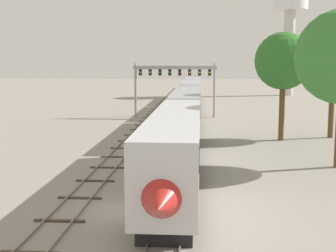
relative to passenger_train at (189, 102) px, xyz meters
name	(u,v)px	position (x,y,z in m)	size (l,w,h in m)	color
ground_plane	(134,211)	(-2.00, -39.29, -2.60)	(400.00, 400.00, 0.00)	gray
track_main	(192,106)	(0.00, 20.71, -2.54)	(2.60, 200.00, 0.16)	slate
track_near	(150,119)	(-5.50, 0.71, -2.54)	(2.60, 160.00, 0.16)	slate
passenger_train	(189,102)	(0.00, 0.00, 0.00)	(3.04, 91.18, 4.80)	silver
signal_gantry	(175,77)	(-2.25, 4.39, 3.21)	(12.10, 0.49, 7.81)	#999BA0
water_tower	(290,13)	(22.54, 51.63, 16.90)	(8.28, 8.28, 25.75)	beige
trackside_tree_mid	(283,61)	(9.81, -15.41, 5.45)	(5.79, 5.79, 11.00)	brown
trackside_tree_right	(334,56)	(15.36, -13.29, 5.96)	(5.26, 5.26, 11.27)	brown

